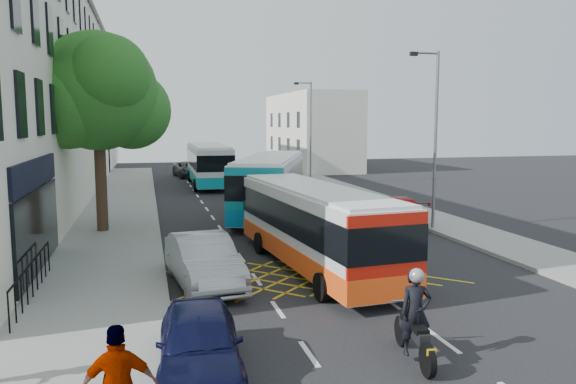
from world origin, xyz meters
TOP-DOWN VIEW (x-y plane):
  - ground at (0.00, 0.00)m, footprint 120.00×120.00m
  - pavement_left at (-8.50, 15.00)m, footprint 5.00×70.00m
  - pavement_right at (7.50, 15.00)m, footprint 3.00×70.00m
  - terrace_main at (-14.00, 24.49)m, footprint 8.30×45.00m
  - terrace_far at (-14.00, 55.00)m, footprint 8.00×20.00m
  - building_right at (11.00, 48.00)m, footprint 6.00×18.00m
  - street_tree at (-8.51, 14.97)m, footprint 6.30×5.70m
  - lamp_near at (6.20, 12.00)m, footprint 1.45×0.15m
  - lamp_far at (6.20, 32.00)m, footprint 1.45×0.15m
  - railings at (-9.70, 5.30)m, footprint 0.08×5.60m
  - bus_near at (-1.00, 6.82)m, footprint 3.25×10.25m
  - bus_mid at (-0.07, 18.00)m, footprint 6.35×11.62m
  - bus_far at (-1.76, 33.14)m, footprint 3.01×11.54m
  - motorbike at (-1.14, -0.87)m, footprint 0.75×2.26m
  - parked_car_blue at (-5.60, -0.49)m, footprint 1.90×4.17m
  - parked_car_silver at (-4.90, 5.71)m, footprint 2.23×4.93m
  - red_hatchback at (5.50, 14.36)m, footprint 2.15×4.74m
  - distant_car_grey at (-2.72, 40.55)m, footprint 2.95×5.30m
  - distant_car_silver at (3.46, 34.29)m, footprint 1.50×3.72m
  - distant_car_dark at (5.50, 44.27)m, footprint 1.59×3.99m

SIDE VIEW (x-z plane):
  - ground at x=0.00m, z-range 0.00..0.00m
  - pavement_left at x=-8.50m, z-range 0.00..0.15m
  - pavement_right at x=7.50m, z-range 0.00..0.15m
  - distant_car_silver at x=3.46m, z-range 0.00..1.27m
  - distant_car_dark at x=5.50m, z-range 0.00..1.29m
  - red_hatchback at x=5.50m, z-range 0.00..1.35m
  - parked_car_blue at x=-5.60m, z-range 0.00..1.39m
  - distant_car_grey at x=-2.72m, z-range 0.00..1.40m
  - railings at x=-9.70m, z-range 0.15..1.29m
  - parked_car_silver at x=-4.90m, z-range 0.00..1.57m
  - motorbike at x=-1.14m, z-range -0.06..1.95m
  - bus_near at x=-1.00m, z-range 0.07..2.91m
  - bus_mid at x=-0.07m, z-range 0.08..3.29m
  - bus_far at x=-1.76m, z-range 0.09..3.32m
  - building_right at x=11.00m, z-range 0.00..8.00m
  - lamp_near at x=6.20m, z-range 0.62..8.62m
  - lamp_far at x=6.20m, z-range 0.62..8.62m
  - terrace_far at x=-14.00m, z-range 0.00..10.00m
  - street_tree at x=-8.51m, z-range 1.89..10.69m
  - terrace_main at x=-14.00m, z-range 0.01..13.51m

